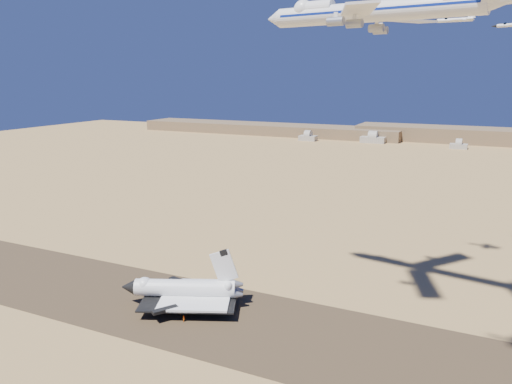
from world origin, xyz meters
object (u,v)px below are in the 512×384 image
at_px(crew_a, 181,313).
at_px(chase_jet_f, 512,25).
at_px(crew_b, 184,319).
at_px(chase_jet_e, 454,20).
at_px(shuttle, 184,290).
at_px(crew_c, 183,317).
at_px(carrier_747, 366,12).

height_order(crew_a, chase_jet_f, chase_jet_f).
distance_m(crew_b, chase_jet_e, 142.70).
relative_size(shuttle, crew_c, 23.10).
relative_size(crew_b, crew_c, 0.94).
bearing_deg(crew_a, shuttle, 9.84).
relative_size(carrier_747, crew_b, 43.00).
relative_size(carrier_747, chase_jet_f, 5.48).
relative_size(chase_jet_e, chase_jet_f, 1.09).
bearing_deg(crew_c, chase_jet_f, -110.24).
bearing_deg(carrier_747, chase_jet_f, 67.03).
bearing_deg(chase_jet_e, crew_b, -128.80).
bearing_deg(crew_c, crew_a, -18.26).
distance_m(carrier_747, crew_c, 114.59).
bearing_deg(crew_b, shuttle, 31.21).
distance_m(carrier_747, crew_a, 115.37).
distance_m(crew_c, chase_jet_e, 142.63).
distance_m(crew_a, crew_b, 5.21).
height_order(crew_b, crew_c, crew_c).
bearing_deg(crew_b, crew_a, 45.68).
relative_size(crew_a, chase_jet_e, 0.11).
distance_m(shuttle, crew_a, 9.22).
distance_m(carrier_747, crew_b, 114.49).
xyz_separation_m(crew_a, chase_jet_f, (94.44, 92.44, 99.16)).
relative_size(crew_c, chase_jet_e, 0.12).
xyz_separation_m(crew_a, crew_c, (2.88, -2.59, 0.12)).
height_order(carrier_747, crew_c, carrier_747).
distance_m(shuttle, crew_b, 13.62).
xyz_separation_m(chase_jet_e, chase_jet_f, (19.29, 22.85, -0.52)).
bearing_deg(crew_a, carrier_747, -76.50).
bearing_deg(crew_b, chase_jet_f, -44.60).
xyz_separation_m(carrier_747, crew_c, (-50.33, -29.11, -98.74)).
distance_m(crew_c, chase_jet_f, 164.99).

